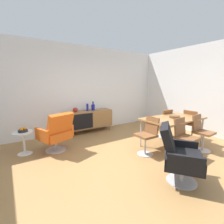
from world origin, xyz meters
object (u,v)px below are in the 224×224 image
(wooden_bowl_on_table, at_px, (175,117))
(dining_chair_back_right, at_px, (163,122))
(armchair_black_shell, at_px, (179,154))
(vase_cobalt, at_px, (75,110))
(dining_chair_front_right, at_px, (201,131))
(dining_table, at_px, (173,119))
(side_table_round, at_px, (24,140))
(fruit_bowl, at_px, (23,130))
(vase_sculptural_dark, at_px, (93,107))
(dining_chair_front_left, at_px, (184,136))
(lounge_chair_red, at_px, (57,132))
(sideboard, at_px, (88,119))
(dining_chair_far_end, at_px, (192,123))
(vase_ceramic_small, at_px, (87,107))
(dining_chair_near_window, at_px, (148,134))

(wooden_bowl_on_table, xyz_separation_m, dining_chair_back_right, (0.32, 0.59, -0.30))
(wooden_bowl_on_table, distance_m, armchair_black_shell, 1.64)
(vase_cobalt, xyz_separation_m, dining_chair_front_right, (2.07, -2.84, -0.32))
(dining_table, xyz_separation_m, side_table_round, (-3.25, 1.56, -0.38))
(dining_table, relative_size, fruit_bowl, 8.00)
(armchair_black_shell, distance_m, fruit_bowl, 3.28)
(vase_sculptural_dark, bearing_deg, armchair_black_shell, -92.41)
(dining_chair_front_left, height_order, lounge_chair_red, lounge_chair_red)
(dining_chair_front_left, height_order, fruit_bowl, dining_chair_front_left)
(dining_chair_front_right, height_order, side_table_round, dining_chair_front_right)
(dining_table, xyz_separation_m, dining_chair_back_right, (0.35, 0.56, -0.23))
(armchair_black_shell, height_order, fruit_bowl, armchair_black_shell)
(sideboard, relative_size, armchair_black_shell, 1.69)
(sideboard, height_order, dining_chair_far_end, dining_chair_far_end)
(dining_table, xyz_separation_m, armchair_black_shell, (-1.24, -1.03, -0.23))
(wooden_bowl_on_table, distance_m, side_table_round, 3.67)
(sideboard, relative_size, dining_chair_back_right, 1.87)
(armchair_black_shell, bearing_deg, vase_sculptural_dark, 87.59)
(vase_cobalt, bearing_deg, armchair_black_shell, -81.75)
(dining_table, xyz_separation_m, wooden_bowl_on_table, (0.03, -0.03, 0.07))
(vase_ceramic_small, height_order, dining_chair_back_right, vase_ceramic_small)
(dining_chair_front_left, distance_m, side_table_round, 3.59)
(wooden_bowl_on_table, height_order, dining_chair_near_window, dining_chair_near_window)
(dining_chair_far_end, height_order, lounge_chair_red, lounge_chair_red)
(dining_chair_front_left, bearing_deg, dining_table, 57.74)
(vase_sculptural_dark, relative_size, vase_ceramic_small, 1.28)
(dining_table, bearing_deg, vase_ceramic_small, 119.83)
(vase_sculptural_dark, xyz_separation_m, dining_chair_front_right, (1.45, -2.84, -0.35))
(dining_chair_near_window, distance_m, armchair_black_shell, 1.09)
(dining_chair_far_end, bearing_deg, side_table_round, 159.28)
(armchair_black_shell, bearing_deg, lounge_chair_red, 119.72)
(vase_cobalt, xyz_separation_m, dining_table, (1.72, -2.28, -0.09))
(dining_chair_back_right, height_order, side_table_round, dining_chair_back_right)
(vase_cobalt, relative_size, fruit_bowl, 0.81)
(armchair_black_shell, bearing_deg, dining_chair_front_right, 16.60)
(side_table_round, bearing_deg, dining_chair_near_window, -33.54)
(vase_cobalt, bearing_deg, side_table_round, -154.65)
(sideboard, relative_size, dining_chair_front_right, 1.87)
(sideboard, bearing_deg, vase_cobalt, 179.75)
(dining_table, distance_m, wooden_bowl_on_table, 0.08)
(sideboard, bearing_deg, vase_sculptural_dark, 0.58)
(dining_chair_front_left, distance_m, dining_chair_near_window, 0.77)
(vase_cobalt, bearing_deg, vase_sculptural_dark, 0.00)
(side_table_round, bearing_deg, lounge_chair_red, -21.25)
(sideboard, bearing_deg, wooden_bowl_on_table, -60.34)
(side_table_round, relative_size, fruit_bowl, 2.60)
(vase_cobalt, bearing_deg, dining_chair_front_right, -53.95)
(vase_cobalt, bearing_deg, dining_chair_near_window, -69.96)
(dining_chair_back_right, bearing_deg, lounge_chair_red, 165.78)
(dining_chair_front_right, height_order, dining_chair_near_window, same)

